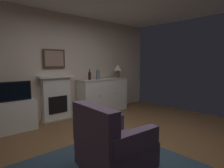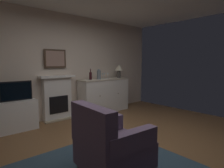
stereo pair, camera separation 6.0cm
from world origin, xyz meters
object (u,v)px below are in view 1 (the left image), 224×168
Objects in this scene: fireplace_unit at (56,98)px; wine_glass_center at (104,74)px; tv_set at (15,91)px; framed_picture at (54,59)px; wine_glass_right at (107,74)px; armchair at (112,145)px; table_lamp at (118,69)px; sideboard_cabinet at (103,95)px; tv_cabinet at (16,116)px; wine_bottle at (90,76)px; wine_glass_left at (102,75)px; vase_decorative at (98,74)px.

fireplace_unit is 1.50m from wine_glass_center.
tv_set is at bearing -169.23° from fireplace_unit.
framed_picture is 1.47m from wine_glass_center.
wine_glass_right is 3.27m from armchair.
wine_glass_center is at bearing 177.24° from table_lamp.
sideboard_cabinet is 0.60m from wine_glass_center.
tv_set is (-0.97, -0.19, 0.29)m from fireplace_unit.
armchair is (-0.51, -2.68, -1.13)m from framed_picture.
wine_glass_right reaches higher than fireplace_unit.
tv_set reaches higher than tv_cabinet.
framed_picture reaches higher than armchair.
wine_bottle is 0.39× the size of tv_cabinet.
framed_picture is 3.33× the size of wine_glass_right.
sideboard_cabinet is at bearing -9.32° from framed_picture.
framed_picture is (0.00, 0.05, 0.97)m from fireplace_unit.
wine_glass_left is at bearing -0.36° from tv_set.
wine_bottle reaches higher than tv_set.
tv_cabinet is at bearing 179.70° from table_lamp.
wine_bottle is 0.24m from vase_decorative.
tv_set is at bearing -179.84° from table_lamp.
framed_picture reaches higher than tv_cabinet.
wine_glass_center is at bearing 0.27° from tv_cabinet.
tv_cabinet is (-2.90, 0.02, -0.92)m from table_lamp.
table_lamp is 1.38× the size of wine_bottle.
framed_picture is at bearing 12.01° from tv_cabinet.
table_lamp is at bearing 0.00° from sideboard_cabinet.
tv_set is (-2.26, 0.01, -0.25)m from wine_glass_left.
wine_bottle reaches higher than wine_glass_center.
table_lamp is 3.05m from tv_cabinet.
fireplace_unit is at bearing 173.98° from wine_glass_right.
sideboard_cabinet is 5.31× the size of wine_bottle.
wine_glass_center is (0.03, 0.03, 0.60)m from sideboard_cabinet.
table_lamp is 0.43× the size of armchair.
sideboard_cabinet is 9.34× the size of wine_glass_right.
armchair is (-1.90, -2.49, -0.70)m from wine_glass_center.
tv_cabinet is at bearing 179.63° from sideboard_cabinet.
framed_picture is 1.96m from table_lamp.
sideboard_cabinet is at bearing -3.43° from wine_bottle.
wine_glass_right is (0.14, 0.02, 0.60)m from sideboard_cabinet.
table_lamp is 0.67m from wine_glass_left.
armchair is (-2.01, -2.48, -0.70)m from wine_glass_right.
wine_glass_left is at bearing -8.87° from fireplace_unit.
wine_glass_right is (1.50, -0.20, -0.43)m from framed_picture.
armchair is (-1.64, -2.41, -0.72)m from vase_decorative.
tv_cabinet is (-1.88, -0.01, -0.75)m from wine_bottle.
vase_decorative is 0.45× the size of tv_set.
armchair is at bearing -79.41° from tv_cabinet.
vase_decorative reaches higher than wine_glass_right.
wine_bottle is 1.76× the size of wine_glass_right.
table_lamp is at bearing 0.16° from tv_set.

